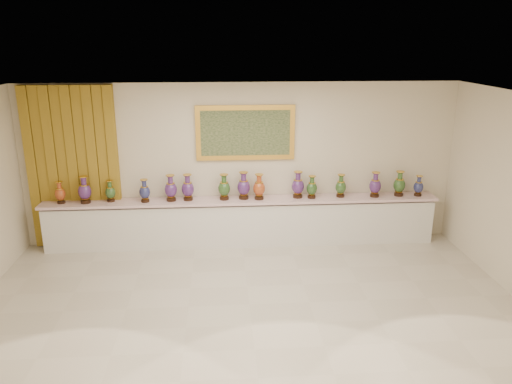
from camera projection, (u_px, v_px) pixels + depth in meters
ground at (249, 304)px, 7.32m from camera, size 8.00×8.00×0.00m
room at (101, 162)px, 9.00m from camera, size 8.00×8.00×8.00m
counter at (242, 222)px, 9.35m from camera, size 7.28×0.48×0.90m
vase_0 at (60, 194)px, 8.92m from camera, size 0.20×0.20×0.40m
vase_1 at (85, 191)px, 8.92m from camera, size 0.29×0.29×0.50m
vase_2 at (110, 192)px, 9.02m from camera, size 0.19×0.19×0.40m
vase_3 at (145, 192)px, 8.99m from camera, size 0.24×0.24×0.42m
vase_4 at (171, 189)px, 9.05m from camera, size 0.24×0.24×0.49m
vase_5 at (188, 189)px, 9.09m from camera, size 0.26×0.26×0.49m
vase_6 at (224, 188)px, 9.12m from camera, size 0.28×0.28×0.48m
vase_7 at (244, 187)px, 9.16m from camera, size 0.28×0.28×0.51m
vase_8 at (259, 188)px, 9.13m from camera, size 0.29×0.29×0.48m
vase_9 at (298, 186)px, 9.23m from camera, size 0.30×0.30×0.50m
vase_10 at (312, 188)px, 9.21m from camera, size 0.21×0.21×0.43m
vase_11 at (341, 187)px, 9.28m from camera, size 0.26×0.26×0.43m
vase_12 at (375, 186)px, 9.29m from camera, size 0.23×0.23×0.47m
vase_13 at (399, 185)px, 9.35m from camera, size 0.23×0.23×0.47m
vase_14 at (418, 187)px, 9.35m from camera, size 0.20×0.20×0.39m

